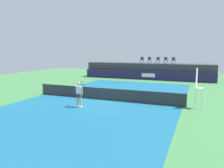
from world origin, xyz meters
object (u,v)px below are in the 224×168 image
Objects in this scene: spectator_chair_far_right at (174,60)px; tennis_ball at (68,90)px; net_post_near at (43,89)px; tennis_player at (79,94)px; spectator_chair_right at (166,60)px; net_post_far at (186,100)px; umpire_chair at (198,85)px; spectator_chair_far_left at (142,60)px; spectator_chair_left at (150,60)px; spectator_chair_center at (158,60)px.

spectator_chair_far_right reaches higher than tennis_ball.
net_post_near is 0.56× the size of tennis_player.
spectator_chair_far_right is at bearing -15.87° from spectator_chair_right.
spectator_chair_right is at bearing 103.73° from net_post_far.
umpire_chair is at bearing 1.55° from net_post_far.
tennis_ball is at bearing -110.02° from spectator_chair_far_left.
spectator_chair_right reaches higher than net_post_far.
tennis_player is at bearing -158.25° from net_post_far.
spectator_chair_right is 13.06× the size of tennis_ball.
tennis_ball is at bearing -125.75° from spectator_chair_far_right.
spectator_chair_left is 0.89× the size of net_post_far.
spectator_chair_right is 0.32× the size of umpire_chair.
spectator_chair_left is 16.39m from net_post_far.
net_post_near is at bearing 152.93° from tennis_player.
spectator_chair_left is 1.00× the size of spectator_chair_center.
umpire_chair is at bearing -12.21° from tennis_ball.
spectator_chair_far_left reaches higher than umpire_chair.
spectator_chair_center reaches higher than net_post_near.
spectator_chair_far_left is 13.06× the size of tennis_ball.
umpire_chair is (5.50, -15.35, -1.11)m from spectator_chair_center.
spectator_chair_left is 0.89× the size of net_post_near.
tennis_player reaches higher than tennis_ball.
spectator_chair_far_left is 0.50× the size of tennis_player.
spectator_chair_far_left and spectator_chair_far_right have the same top height.
net_post_near is at bearing -179.92° from umpire_chair.
tennis_ball is at bearing 167.01° from net_post_far.
spectator_chair_far_right is at bearing 102.61° from umpire_chair.
spectator_chair_center is 1.00× the size of spectator_chair_right.
tennis_player is (-0.98, -17.87, -1.73)m from spectator_chair_left.
spectator_chair_right and spectator_chair_far_right have the same top height.
tennis_ball is at bearing -121.72° from spectator_chair_right.
spectator_chair_center is at bearing 63.75° from net_post_near.
tennis_player is (0.10, -17.83, -1.73)m from spectator_chair_far_left.
spectator_chair_far_left is at bearing 69.98° from tennis_ball.
net_post_far is 7.51m from tennis_player.
spectator_chair_center is at bearing 178.04° from spectator_chair_right.
tennis_player is at bearing -103.54° from spectator_chair_far_right.
spectator_chair_far_right is 15.42m from umpire_chair.
spectator_chair_far_left is at bearing 115.13° from net_post_far.
net_post_near is 2.83m from tennis_ball.
spectator_chair_far_left reaches higher than net_post_near.
tennis_player is at bearing -89.69° from spectator_chair_far_left.
net_post_far is 11.88m from tennis_ball.
spectator_chair_center is 16.34m from umpire_chair.
spectator_chair_far_left is at bearing 90.31° from tennis_player.
net_post_far is at bearing 21.75° from tennis_player.
spectator_chair_far_right is (1.07, -0.30, 0.00)m from spectator_chair_right.
spectator_chair_right is (2.24, 0.23, 0.00)m from spectator_chair_left.
tennis_ball is (-6.75, -12.70, -2.66)m from spectator_chair_center.
spectator_chair_far_right reaches higher than umpire_chair.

